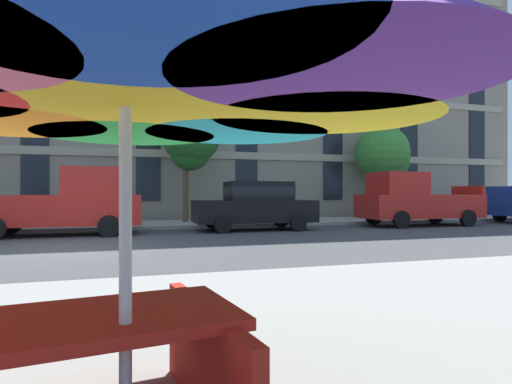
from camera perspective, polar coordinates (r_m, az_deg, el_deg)
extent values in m
plane|color=#424244|center=(11.25, -24.53, -7.12)|extent=(120.00, 120.00, 0.00)
cube|color=#9E998E|center=(17.98, -21.63, -4.28)|extent=(56.00, 3.60, 0.12)
cube|color=gray|center=(27.37, -20.13, 17.41)|extent=(47.23, 12.00, 19.20)
cube|color=#9E937F|center=(20.17, -21.12, 5.11)|extent=(46.28, 0.08, 0.36)
cube|color=#9E937F|center=(20.70, -21.12, 13.97)|extent=(46.28, 0.08, 0.36)
cube|color=#9E937F|center=(21.70, -21.11, 22.19)|extent=(46.28, 0.08, 0.36)
cube|color=black|center=(21.83, -14.37, 23.19)|extent=(1.10, 0.06, 18.00)
cube|color=black|center=(22.52, -1.27, 22.43)|extent=(1.10, 0.06, 18.00)
cube|color=black|center=(24.13, 10.37, 20.86)|extent=(1.10, 0.06, 18.00)
cube|color=black|center=(26.50, 20.01, 18.92)|extent=(1.10, 0.06, 18.00)
cube|color=black|center=(29.43, 27.72, 16.97)|extent=(1.10, 0.06, 18.00)
cube|color=#B21E19|center=(14.94, -25.20, -2.22)|extent=(5.10, 1.90, 0.96)
cube|color=#B21E19|center=(14.81, -20.98, 1.36)|extent=(1.90, 1.75, 0.90)
cylinder|color=black|center=(16.19, -30.27, -3.75)|extent=(0.68, 0.22, 0.68)
cylinder|color=black|center=(13.87, -19.28, -4.37)|extent=(0.68, 0.22, 0.68)
cylinder|color=black|center=(15.76, -18.99, -3.86)|extent=(0.68, 0.22, 0.68)
cube|color=black|center=(15.43, -0.22, -2.60)|extent=(4.40, 1.76, 0.80)
cube|color=black|center=(15.46, 0.31, 0.15)|extent=(2.30, 1.55, 0.68)
cube|color=black|center=(15.46, 0.31, 0.15)|extent=(2.32, 1.57, 0.32)
cylinder|color=black|center=(14.26, -4.48, -4.42)|extent=(0.60, 0.22, 0.60)
cylinder|color=black|center=(15.98, -5.84, -3.95)|extent=(0.60, 0.22, 0.60)
cylinder|color=black|center=(15.08, 5.72, -4.18)|extent=(0.60, 0.22, 0.60)
cylinder|color=black|center=(16.72, 3.40, -3.78)|extent=(0.60, 0.22, 0.60)
cube|color=#B21E19|center=(18.79, 21.27, -1.78)|extent=(5.10, 1.90, 0.96)
cube|color=#B21E19|center=(18.12, 18.54, 1.10)|extent=(1.90, 1.75, 0.90)
cube|color=#B21E19|center=(20.40, 26.74, 0.21)|extent=(0.16, 1.75, 0.36)
cylinder|color=black|center=(20.54, 23.11, -2.97)|extent=(0.68, 0.22, 0.68)
cylinder|color=black|center=(19.13, 26.77, -3.18)|extent=(0.68, 0.22, 0.68)
cylinder|color=black|center=(18.67, 15.64, -3.26)|extent=(0.68, 0.22, 0.68)
cylinder|color=black|center=(17.10, 19.07, -3.56)|extent=(0.68, 0.22, 0.68)
cube|color=navy|center=(21.75, 30.36, 0.20)|extent=(0.16, 1.75, 0.36)
cylinder|color=black|center=(23.07, 30.13, -2.65)|extent=(0.68, 0.22, 0.68)
cylinder|color=brown|center=(18.32, -9.49, -0.48)|extent=(0.25, 0.25, 2.50)
sphere|color=#236023|center=(18.28, -8.62, 7.63)|extent=(2.44, 2.44, 2.44)
sphere|color=#236023|center=(18.34, -9.19, 7.25)|extent=(2.17, 2.17, 2.17)
sphere|color=#236023|center=(18.36, -8.89, 5.65)|extent=(1.79, 1.79, 1.79)
sphere|color=#236023|center=(18.70, -9.17, 7.19)|extent=(2.21, 2.21, 2.21)
cylinder|color=brown|center=(22.23, 17.09, -0.75)|extent=(0.44, 0.44, 2.23)
sphere|color=#387F33|center=(22.26, 16.72, 5.12)|extent=(2.74, 2.74, 2.74)
sphere|color=#387F33|center=(22.31, 17.28, 4.56)|extent=(2.29, 2.29, 2.29)
sphere|color=#387F33|center=(22.67, 17.29, 4.20)|extent=(2.30, 2.30, 2.30)
cylinder|color=silver|center=(2.09, -17.26, -7.42)|extent=(0.06, 0.06, 2.23)
cone|color=yellow|center=(2.39, 9.26, 15.12)|extent=(1.23, 1.23, 0.45)
cone|color=#199EB2|center=(2.95, -2.56, 12.16)|extent=(1.23, 1.23, 0.45)
cone|color=green|center=(3.16, -17.13, 11.35)|extent=(1.23, 1.23, 0.45)
cone|color=#662D9E|center=(1.64, 11.13, 22.30)|extent=(1.23, 1.23, 0.45)
cone|color=yellow|center=(2.17, -17.25, 17.76)|extent=(1.54, 1.54, 0.53)
cube|color=red|center=(2.34, -25.87, -16.01)|extent=(1.90, 1.05, 0.06)
cube|color=red|center=(3.02, -25.74, -18.25)|extent=(1.82, 0.54, 0.05)
cube|color=red|center=(2.58, -6.71, -23.17)|extent=(0.28, 1.40, 0.74)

